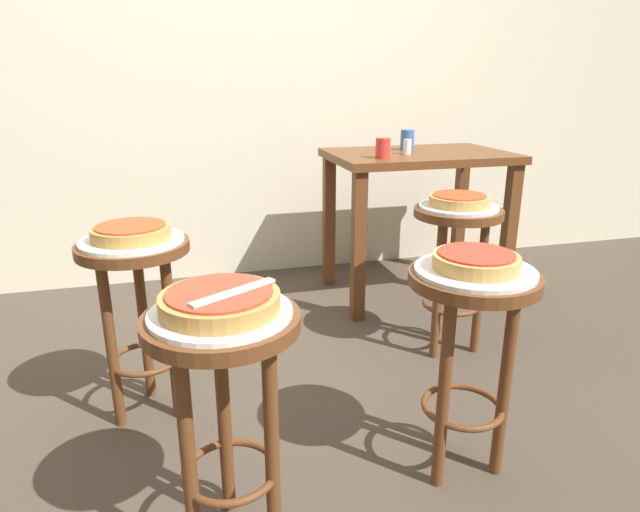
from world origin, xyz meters
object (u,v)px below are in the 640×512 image
(cup_near_edge, at_px, (383,148))
(pizza_server_knife, at_px, (234,292))
(pizza_leftside, at_px, (131,232))
(serving_plate_leftside, at_px, (132,240))
(condiment_shaker, at_px, (407,147))
(stool_foreground, at_px, (225,381))
(serving_plate_middle, at_px, (475,271))
(serving_plate_rear, at_px, (459,207))
(pizza_rear, at_px, (459,200))
(pizza_foreground, at_px, (220,301))
(serving_plate_foreground, at_px, (221,313))
(stool_leftside, at_px, (138,290))
(stool_middle, at_px, (470,329))
(pizza_middle, at_px, (476,261))
(cup_far_edge, at_px, (407,140))
(dining_table, at_px, (417,180))
(stool_rear, at_px, (455,248))

(cup_near_edge, bearing_deg, pizza_server_knife, -123.23)
(pizza_leftside, height_order, cup_near_edge, cup_near_edge)
(serving_plate_leftside, bearing_deg, condiment_shaker, 30.06)
(stool_foreground, xyz_separation_m, serving_plate_middle, (0.70, 0.10, 0.17))
(serving_plate_rear, distance_m, pizza_rear, 0.03)
(pizza_leftside, xyz_separation_m, pizza_server_knife, (0.25, -0.67, 0.03))
(cup_near_edge, relative_size, condiment_shaker, 1.28)
(pizza_foreground, bearing_deg, serving_plate_foreground, 90.00)
(serving_plate_leftside, bearing_deg, pizza_foreground, -71.10)
(stool_foreground, xyz_separation_m, stool_leftside, (-0.22, 0.65, 0.00))
(serving_plate_middle, bearing_deg, serving_plate_rear, 64.37)
(pizza_rear, height_order, pizza_server_knife, pizza_server_knife)
(pizza_rear, height_order, cup_near_edge, cup_near_edge)
(pizza_rear, distance_m, cup_near_edge, 0.53)
(pizza_server_knife, bearing_deg, serving_plate_foreground, 116.50)
(cup_near_edge, bearing_deg, serving_plate_foreground, -124.54)
(serving_plate_foreground, xyz_separation_m, serving_plate_leftside, (-0.22, 0.65, 0.00))
(stool_middle, distance_m, serving_plate_rear, 0.80)
(serving_plate_foreground, relative_size, stool_leftside, 0.51)
(stool_foreground, bearing_deg, pizza_rear, 37.88)
(pizza_foreground, relative_size, pizza_server_knife, 1.23)
(pizza_middle, distance_m, condiment_shaker, 1.35)
(serving_plate_leftside, relative_size, serving_plate_rear, 1.03)
(pizza_rear, distance_m, condiment_shaker, 0.61)
(serving_plate_rear, height_order, cup_far_edge, cup_far_edge)
(pizza_leftside, bearing_deg, serving_plate_foreground, -71.10)
(serving_plate_leftside, xyz_separation_m, pizza_rear, (1.26, 0.15, 0.03))
(serving_plate_rear, bearing_deg, dining_table, 79.59)
(serving_plate_middle, distance_m, stool_leftside, 1.09)
(pizza_foreground, distance_m, serving_plate_middle, 0.71)
(stool_rear, bearing_deg, condiment_shaker, 87.66)
(dining_table, bearing_deg, stool_middle, -108.65)
(stool_middle, distance_m, stool_rear, 0.78)
(serving_plate_leftside, bearing_deg, serving_plate_rear, 6.98)
(pizza_rear, bearing_deg, serving_plate_leftside, -173.02)
(serving_plate_middle, height_order, stool_leftside, serving_plate_middle)
(pizza_server_knife, bearing_deg, cup_near_edge, 26.96)
(stool_rear, height_order, cup_far_edge, cup_far_edge)
(serving_plate_leftside, bearing_deg, cup_far_edge, 33.50)
(serving_plate_foreground, height_order, pizza_foreground, pizza_foreground)
(stool_rear, bearing_deg, serving_plate_leftside, -173.02)
(pizza_server_knife, bearing_deg, serving_plate_rear, 9.57)
(pizza_foreground, bearing_deg, pizza_leftside, 108.90)
(pizza_leftside, height_order, pizza_server_knife, pizza_server_knife)
(serving_plate_leftside, xyz_separation_m, serving_plate_rear, (1.26, 0.15, 0.00))
(pizza_foreground, distance_m, pizza_server_knife, 0.04)
(dining_table, relative_size, condiment_shaker, 12.24)
(serving_plate_middle, bearing_deg, cup_far_edge, 73.50)
(serving_plate_rear, bearing_deg, pizza_middle, -115.63)
(stool_rear, bearing_deg, serving_plate_rear, -165.96)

